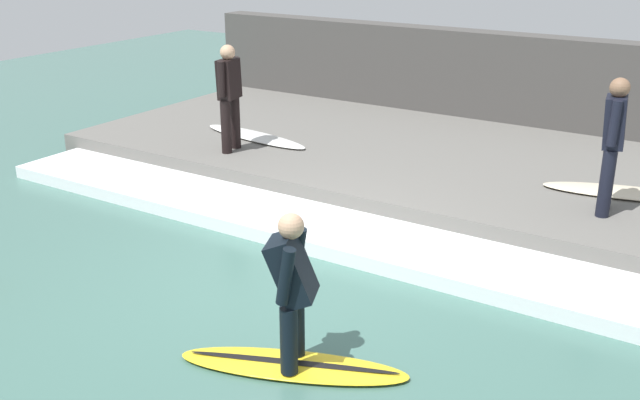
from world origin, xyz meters
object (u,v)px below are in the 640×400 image
object	(u,v)px
surfer_riding	(292,283)
surfboard_waiting_far	(255,136)
surfboard_riding	(293,366)
surfboard_waiting_near	(629,193)
surfer_waiting_far	(229,92)
surfer_waiting_near	(613,139)

from	to	relation	value
surfer_riding	surfboard_waiting_far	distance (m)	5.91
surfboard_riding	surfer_riding	distance (m)	0.77
surfboard_waiting_far	surfboard_waiting_near	bearing A→B (deg)	-85.72
surfer_riding	surfboard_waiting_near	size ratio (longest dim) A/B	0.63
surfboard_waiting_near	surfer_waiting_far	distance (m)	5.50
surfboard_waiting_near	surfer_riding	bearing A→B (deg)	161.70
surfboard_riding	surfer_riding	bearing A→B (deg)	90.00
surfboard_riding	surfboard_waiting_near	xyz separation A→B (m)	(4.91, -1.62, 0.35)
surfboard_riding	surfer_waiting_far	bearing A→B (deg)	44.21
surfer_waiting_near	surfer_waiting_far	size ratio (longest dim) A/B	1.02
surfboard_riding	surfboard_waiting_far	distance (m)	5.91
surfer_riding	surfer_waiting_far	distance (m)	5.32
surfboard_riding	surfer_riding	xyz separation A→B (m)	(0.00, 0.00, 0.77)
surfer_waiting_near	surfer_waiting_far	distance (m)	5.20
surfer_riding	surfboard_riding	bearing A→B (deg)	-90.00
surfboard_riding	surfboard_waiting_near	world-z (taller)	surfboard_waiting_near
surfer_waiting_near	surfboard_waiting_near	xyz separation A→B (m)	(0.76, -0.14, -0.85)
surfboard_riding	surfer_waiting_near	world-z (taller)	surfer_waiting_near
surfer_waiting_near	surfer_riding	bearing A→B (deg)	160.28
surfboard_waiting_near	surfboard_waiting_far	world-z (taller)	same
surfboard_waiting_near	surfer_waiting_near	bearing A→B (deg)	169.85
surfboard_waiting_near	surfer_waiting_far	bearing A→B (deg)	101.81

